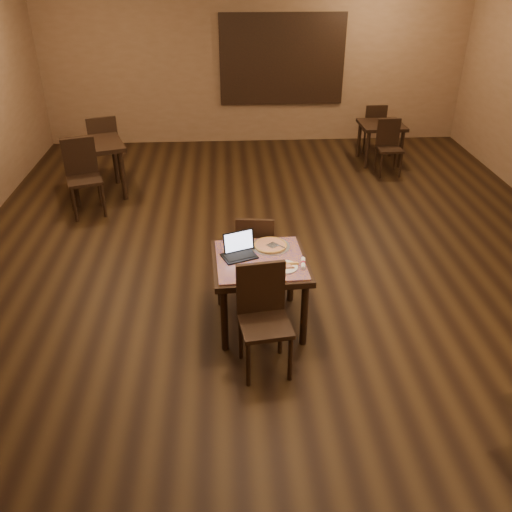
{
  "coord_description": "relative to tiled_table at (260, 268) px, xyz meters",
  "views": [
    {
      "loc": [
        -0.61,
        -5.58,
        3.39
      ],
      "look_at": [
        -0.35,
        -1.16,
        0.85
      ],
      "focal_mm": 38.0,
      "sensor_mm": 36.0,
      "label": 1
    }
  ],
  "objects": [
    {
      "name": "pizza_slice",
      "position": [
        0.22,
        -0.18,
        0.13
      ],
      "size": [
        0.21,
        0.21,
        0.02
      ],
      "primitive_type": null,
      "rotation": [
        0.0,
        0.0,
        0.06
      ],
      "color": "#CFB88A",
      "rests_on": "plate"
    },
    {
      "name": "other_table_b_chair_near",
      "position": [
        -2.34,
        2.87,
        -0.06
      ],
      "size": [
        0.59,
        0.59,
        1.07
      ],
      "rotation": [
        0.0,
        0.0,
        0.32
      ],
      "color": "black",
      "rests_on": "ground"
    },
    {
      "name": "pizza_whole",
      "position": [
        0.12,
        0.24,
        0.12
      ],
      "size": [
        0.33,
        0.33,
        0.02
      ],
      "color": "#CFB88A",
      "rests_on": "pizza_pan"
    },
    {
      "name": "other_table_b_chair_far",
      "position": [
        -2.28,
        4.12,
        -0.06
      ],
      "size": [
        0.59,
        0.59,
        1.07
      ],
      "rotation": [
        0.0,
        0.0,
        3.47
      ],
      "color": "black",
      "rests_on": "ground"
    },
    {
      "name": "pizza_pan",
      "position": [
        0.12,
        0.24,
        0.11
      ],
      "size": [
        0.39,
        0.39,
        0.01
      ],
      "primitive_type": "cylinder",
      "color": "silver",
      "rests_on": "tiled_table"
    },
    {
      "name": "other_table_a",
      "position": [
        2.44,
        4.69,
        -0.08
      ],
      "size": [
        0.76,
        0.76,
        0.7
      ],
      "rotation": [
        0.0,
        0.0,
        0.02
      ],
      "color": "black",
      "rests_on": "ground"
    },
    {
      "name": "laptop",
      "position": [
        -0.2,
        0.1,
        0.16
      ],
      "size": [
        0.38,
        0.36,
        0.22
      ],
      "rotation": [
        0.0,
        0.0,
        0.38
      ],
      "color": "black",
      "rests_on": "tiled_table"
    },
    {
      "name": "other_table_a_chair_far",
      "position": [
        2.44,
        5.22,
        -0.15
      ],
      "size": [
        0.4,
        0.4,
        0.9
      ],
      "rotation": [
        0.0,
        0.0,
        3.16
      ],
      "color": "black",
      "rests_on": "ground"
    },
    {
      "name": "wall_back",
      "position": [
        0.3,
        6.07,
        0.84
      ],
      "size": [
        8.0,
        0.02,
        3.0
      ],
      "primitive_type": "cube",
      "color": "#835F43",
      "rests_on": "ground"
    },
    {
      "name": "ground",
      "position": [
        0.3,
        1.07,
        -0.66
      ],
      "size": [
        10.0,
        10.0,
        0.0
      ],
      "primitive_type": "plane",
      "color": "black",
      "rests_on": "ground"
    },
    {
      "name": "spatula",
      "position": [
        0.14,
        0.22,
        0.13
      ],
      "size": [
        0.23,
        0.25,
        0.01
      ],
      "primitive_type": "cube",
      "rotation": [
        0.0,
        0.0,
        0.69
      ],
      "color": "silver",
      "rests_on": "pizza_whole"
    },
    {
      "name": "plate",
      "position": [
        0.22,
        -0.18,
        0.11
      ],
      "size": [
        0.25,
        0.25,
        0.01
      ],
      "primitive_type": "cylinder",
      "color": "white",
      "rests_on": "tiled_table"
    },
    {
      "name": "chair_main_near",
      "position": [
        -0.01,
        -0.61,
        -0.09
      ],
      "size": [
        0.5,
        0.5,
        1.01
      ],
      "rotation": [
        0.0,
        0.0,
        0.14
      ],
      "color": "black",
      "rests_on": "ground"
    },
    {
      "name": "mural",
      "position": [
        0.8,
        6.03,
        0.89
      ],
      "size": [
        2.34,
        0.05,
        1.64
      ],
      "color": "#286693",
      "rests_on": "wall_back"
    },
    {
      "name": "napkin_roll",
      "position": [
        0.4,
        -0.14,
        0.12
      ],
      "size": [
        0.06,
        0.19,
        0.04
      ],
      "rotation": [
        0.0,
        0.0,
        -0.13
      ],
      "color": "white",
      "rests_on": "tiled_table"
    },
    {
      "name": "chair_main_far",
      "position": [
        -0.01,
        0.62,
        -0.13
      ],
      "size": [
        0.45,
        0.45,
        0.94
      ],
      "rotation": [
        0.0,
        0.0,
        3.03
      ],
      "color": "black",
      "rests_on": "ground"
    },
    {
      "name": "other_table_b",
      "position": [
        -2.31,
        3.5,
        0.03
      ],
      "size": [
        1.12,
        1.12,
        0.83
      ],
      "rotation": [
        0.0,
        0.0,
        0.32
      ],
      "color": "black",
      "rests_on": "ground"
    },
    {
      "name": "other_table_a_chair_near",
      "position": [
        2.44,
        4.17,
        -0.15
      ],
      "size": [
        0.4,
        0.4,
        0.9
      ],
      "rotation": [
        0.0,
        0.0,
        0.02
      ],
      "color": "black",
      "rests_on": "ground"
    },
    {
      "name": "tiled_table",
      "position": [
        0.0,
        0.0,
        0.0
      ],
      "size": [
        0.97,
        0.97,
        0.76
      ],
      "rotation": [
        0.0,
        0.0,
        0.05
      ],
      "color": "black",
      "rests_on": "ground"
    }
  ]
}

